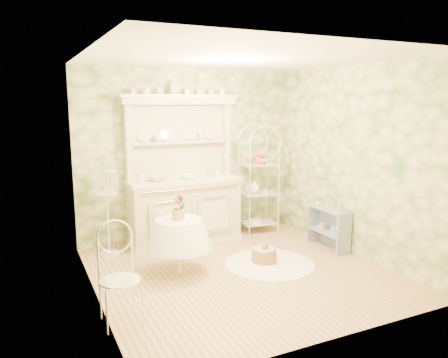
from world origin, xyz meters
name	(u,v)px	position (x,y,z in m)	size (l,w,h in m)	color
floor	(241,272)	(0.00, 0.00, 0.00)	(3.60, 3.60, 0.00)	tan
ceiling	(242,57)	(0.00, 0.00, 2.70)	(3.60, 3.60, 0.00)	white
wall_left	(92,181)	(-1.80, 0.00, 1.35)	(3.60, 3.60, 0.00)	beige
wall_right	(354,161)	(1.80, 0.00, 1.35)	(3.60, 3.60, 0.00)	beige
wall_back	(189,154)	(0.00, 1.80, 1.35)	(3.60, 3.60, 0.00)	beige
wall_front	(337,198)	(0.00, -1.80, 1.35)	(3.60, 3.60, 0.00)	beige
kitchen_dresser	(184,170)	(-0.20, 1.52, 1.15)	(1.87, 0.61, 2.29)	beige
bakers_rack	(259,176)	(1.12, 1.51, 0.95)	(0.59, 0.42, 1.91)	white
side_shelf	(328,227)	(1.64, 0.30, 0.32)	(0.28, 0.76, 0.65)	#8392B4
round_table	(179,249)	(-0.72, 0.32, 0.33)	(0.60, 0.60, 0.65)	white
cafe_chair	(120,277)	(-1.68, -0.65, 0.48)	(0.44, 0.44, 0.97)	white
birdcage_stand	(107,205)	(-1.41, 1.38, 0.75)	(0.35, 0.35, 1.50)	white
floor_basket	(264,254)	(0.46, 0.19, 0.11)	(0.35, 0.35, 0.23)	#9D6840
lace_rug	(269,264)	(0.49, 0.09, 0.01)	(1.22, 1.22, 0.01)	white
bowl_floral	(158,180)	(-0.62, 1.49, 1.02)	(0.30, 0.30, 0.07)	white
bowl_white	(188,178)	(-0.15, 1.48, 1.02)	(0.22, 0.22, 0.07)	white
cup_left	(158,140)	(-0.55, 1.68, 1.61)	(0.14, 0.14, 0.11)	white
cup_right	(201,138)	(0.15, 1.68, 1.61)	(0.11, 0.11, 0.10)	white
potted_geranium	(180,208)	(-0.70, 0.34, 0.85)	(0.16, 0.11, 0.31)	#3F7238
bottle_amber	(340,207)	(1.66, 0.07, 0.68)	(0.06, 0.06, 0.17)	tan
bottle_blue	(328,206)	(1.62, 0.30, 0.65)	(0.05, 0.05, 0.11)	#89A3BC
bottle_glass	(318,204)	(1.59, 0.51, 0.65)	(0.07, 0.07, 0.09)	silver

